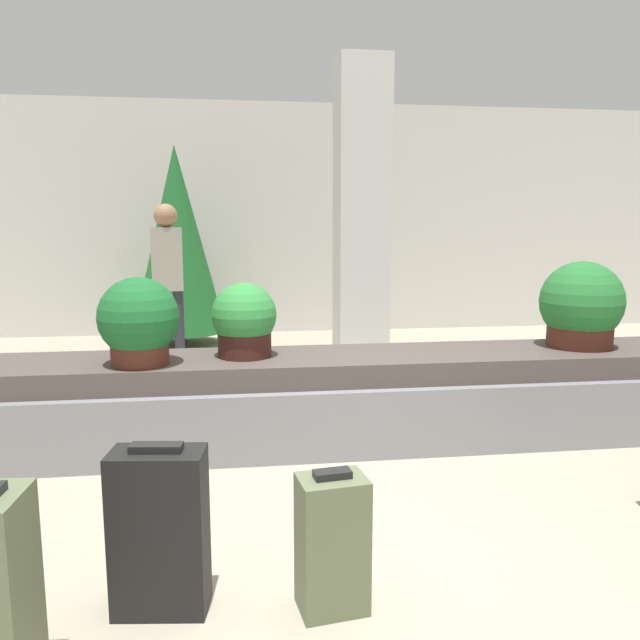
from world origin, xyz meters
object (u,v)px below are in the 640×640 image
object	(u,v)px
suitcase_1	(160,531)
potted_plant_1	(581,307)
potted_plant_0	(244,321)
pillar	(361,218)
suitcase_2	(332,543)
traveler_0	(168,270)
potted_plant_2	(139,322)
decorated_tree	(177,240)

from	to	relation	value
suitcase_1	potted_plant_1	distance (m)	3.52
potted_plant_0	pillar	bearing A→B (deg)	59.76
suitcase_2	traveler_0	distance (m)	4.65
potted_plant_2	traveler_0	xyz separation A→B (m)	(-0.08, 2.62, 0.14)
traveler_0	decorated_tree	bearing A→B (deg)	85.65
suitcase_1	suitcase_2	size ratio (longest dim) A/B	1.19
suitcase_1	potted_plant_1	size ratio (longest dim) A/B	1.08
suitcase_1	potted_plant_0	bearing A→B (deg)	86.00
pillar	suitcase_2	xyz separation A→B (m)	(-0.95, -4.16, -1.32)
potted_plant_1	traveler_0	distance (m)	4.09
decorated_tree	potted_plant_2	bearing A→B (deg)	-88.69
traveler_0	decorated_tree	xyz separation A→B (m)	(-0.01, 1.30, 0.29)
potted_plant_2	decorated_tree	world-z (taller)	decorated_tree
suitcase_1	traveler_0	world-z (taller)	traveler_0
suitcase_2	potted_plant_0	world-z (taller)	potted_plant_0
pillar	potted_plant_2	bearing A→B (deg)	-129.86
potted_plant_1	decorated_tree	bearing A→B (deg)	131.33
suitcase_1	potted_plant_2	bearing A→B (deg)	107.18
potted_plant_2	potted_plant_0	bearing A→B (deg)	13.91
potted_plant_1	potted_plant_2	world-z (taller)	potted_plant_1
potted_plant_2	decorated_tree	xyz separation A→B (m)	(-0.09, 3.92, 0.43)
decorated_tree	traveler_0	bearing A→B (deg)	-89.71
pillar	suitcase_2	world-z (taller)	pillar
suitcase_2	potted_plant_2	xyz separation A→B (m)	(-1.00, 1.83, 0.63)
suitcase_2	potted_plant_1	world-z (taller)	potted_plant_1
suitcase_2	potted_plant_2	distance (m)	2.18
pillar	potted_plant_0	world-z (taller)	pillar
suitcase_2	potted_plant_1	distance (m)	3.06
potted_plant_0	decorated_tree	xyz separation A→B (m)	(-0.77, 3.75, 0.46)
potted_plant_2	decorated_tree	bearing A→B (deg)	91.31
pillar	potted_plant_0	xyz separation A→B (m)	(-1.26, -2.16, -0.72)
potted_plant_1	potted_plant_0	bearing A→B (deg)	-179.62
suitcase_2	potted_plant_0	size ratio (longest dim) A/B	1.14
suitcase_2	decorated_tree	world-z (taller)	decorated_tree
potted_plant_1	pillar	bearing A→B (deg)	120.34
traveler_0	pillar	bearing A→B (deg)	-13.02
potted_plant_1	traveler_0	world-z (taller)	traveler_0
traveler_0	potted_plant_0	bearing A→B (deg)	-77.26
potted_plant_0	potted_plant_1	xyz separation A→B (m)	(2.51, 0.02, 0.05)
suitcase_2	traveler_0	xyz separation A→B (m)	(-1.08, 4.46, 0.77)
suitcase_1	potted_plant_1	world-z (taller)	potted_plant_1
potted_plant_1	decorated_tree	world-z (taller)	decorated_tree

